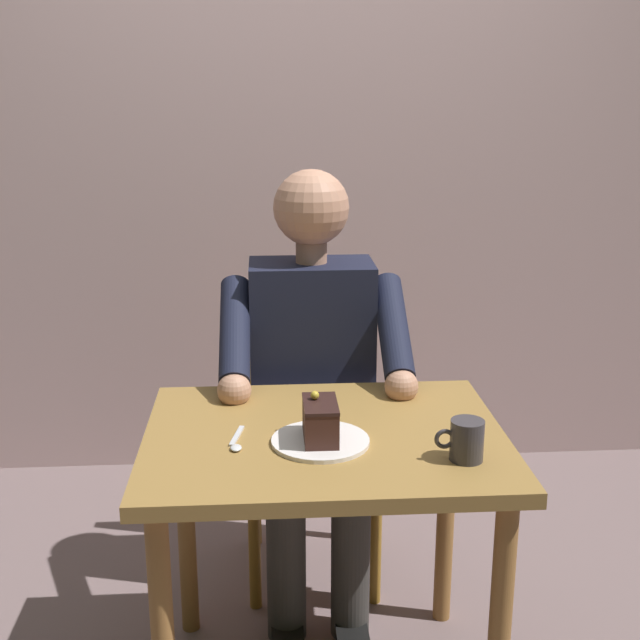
{
  "coord_description": "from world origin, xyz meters",
  "views": [
    {
      "loc": [
        0.13,
        1.8,
        1.51
      ],
      "look_at": [
        0.0,
        -0.1,
        0.97
      ],
      "focal_mm": 46.35,
      "sensor_mm": 36.0,
      "label": 1
    }
  ],
  "objects_px": {
    "seated_person": "(313,384)",
    "cake_slice": "(320,421)",
    "coffee_cup": "(466,439)",
    "dessert_spoon": "(236,442)",
    "dining_table": "(325,474)",
    "chair": "(310,419)"
  },
  "relations": [
    {
      "from": "seated_person",
      "to": "dessert_spoon",
      "type": "bearing_deg",
      "value": 67.54
    },
    {
      "from": "dining_table",
      "to": "chair",
      "type": "xyz_separation_m",
      "value": [
        0.0,
        -0.62,
        -0.12
      ]
    },
    {
      "from": "chair",
      "to": "seated_person",
      "type": "distance_m",
      "value": 0.25
    },
    {
      "from": "dessert_spoon",
      "to": "cake_slice",
      "type": "bearing_deg",
      "value": 177.65
    },
    {
      "from": "seated_person",
      "to": "coffee_cup",
      "type": "height_order",
      "value": "seated_person"
    },
    {
      "from": "cake_slice",
      "to": "dessert_spoon",
      "type": "height_order",
      "value": "cake_slice"
    },
    {
      "from": "chair",
      "to": "seated_person",
      "type": "height_order",
      "value": "seated_person"
    },
    {
      "from": "dining_table",
      "to": "cake_slice",
      "type": "distance_m",
      "value": 0.17
    },
    {
      "from": "cake_slice",
      "to": "coffee_cup",
      "type": "relative_size",
      "value": 1.23
    },
    {
      "from": "chair",
      "to": "dining_table",
      "type": "bearing_deg",
      "value": 90.0
    },
    {
      "from": "coffee_cup",
      "to": "dessert_spoon",
      "type": "distance_m",
      "value": 0.52
    },
    {
      "from": "cake_slice",
      "to": "dessert_spoon",
      "type": "distance_m",
      "value": 0.2
    },
    {
      "from": "dining_table",
      "to": "seated_person",
      "type": "xyz_separation_m",
      "value": [
        0.0,
        -0.45,
        0.06
      ]
    },
    {
      "from": "seated_person",
      "to": "cake_slice",
      "type": "bearing_deg",
      "value": 88.4
    },
    {
      "from": "coffee_cup",
      "to": "cake_slice",
      "type": "bearing_deg",
      "value": -19.35
    },
    {
      "from": "dining_table",
      "to": "chair",
      "type": "relative_size",
      "value": 0.95
    },
    {
      "from": "dining_table",
      "to": "dessert_spoon",
      "type": "relative_size",
      "value": 5.96
    },
    {
      "from": "seated_person",
      "to": "cake_slice",
      "type": "distance_m",
      "value": 0.52
    },
    {
      "from": "dining_table",
      "to": "coffee_cup",
      "type": "bearing_deg",
      "value": 150.7
    },
    {
      "from": "seated_person",
      "to": "cake_slice",
      "type": "height_order",
      "value": "seated_person"
    },
    {
      "from": "cake_slice",
      "to": "seated_person",
      "type": "bearing_deg",
      "value": -91.6
    },
    {
      "from": "chair",
      "to": "coffee_cup",
      "type": "relative_size",
      "value": 8.21
    }
  ]
}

